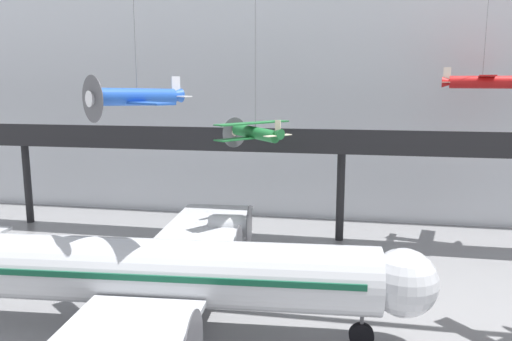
% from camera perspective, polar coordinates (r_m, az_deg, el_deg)
% --- Properties ---
extents(hangar_back_wall, '(140.00, 3.00, 25.70)m').
position_cam_1_polar(hangar_back_wall, '(50.99, 10.13, 8.95)').
color(hangar_back_wall, silver).
rests_on(hangar_back_wall, ground).
extents(mezzanine_walkway, '(110.00, 3.20, 9.96)m').
position_cam_1_polar(mezzanine_walkway, '(42.16, 9.76, 2.59)').
color(mezzanine_walkway, black).
rests_on(mezzanine_walkway, ground).
extents(airliner_silver_main, '(31.46, 35.75, 10.42)m').
position_cam_1_polar(airliner_silver_main, '(28.02, -12.89, -11.27)').
color(airliner_silver_main, '#B7BABF').
rests_on(airliner_silver_main, ground).
extents(suspended_plane_red_highwing, '(6.28, 7.59, 7.82)m').
position_cam_1_polar(suspended_plane_red_highwing, '(45.28, 24.45, 9.26)').
color(suspended_plane_red_highwing, red).
extents(suspended_plane_green_biplane, '(5.46, 5.84, 11.32)m').
position_cam_1_polar(suspended_plane_green_biplane, '(36.88, -0.12, 4.40)').
color(suspended_plane_green_biplane, '#1E6B33').
extents(suspended_plane_blue_trainer, '(5.99, 5.60, 8.51)m').
position_cam_1_polar(suspended_plane_blue_trainer, '(27.57, -13.44, 8.12)').
color(suspended_plane_blue_trainer, '#1E4CAD').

